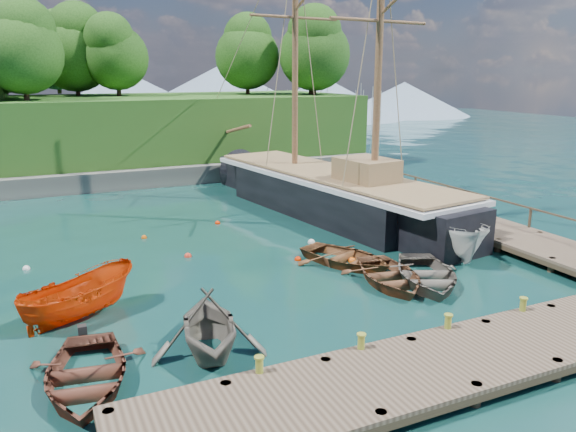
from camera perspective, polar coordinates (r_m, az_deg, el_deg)
name	(u,v)px	position (r m, az deg, el deg)	size (l,w,h in m)	color
ground	(309,297)	(20.64, 2.17, -8.22)	(160.00, 160.00, 0.00)	#103A32
dock_near	(481,354)	(16.73, 19.04, -13.14)	(20.00, 3.20, 1.10)	#48392B
dock_east	(437,211)	(32.20, 14.91, 0.49)	(3.20, 24.00, 1.10)	#48392B
bollard_0	(260,394)	(15.03, -2.89, -17.57)	(0.26, 0.26, 0.45)	olive
bollard_1	(360,368)	(16.21, 7.35, -15.09)	(0.26, 0.26, 0.45)	olive
bollard_2	(446,347)	(17.83, 15.77, -12.65)	(0.26, 0.26, 0.45)	olive
bollard_3	(520,328)	(19.77, 22.54, -10.46)	(0.26, 0.26, 0.45)	olive
rowboat_0	(86,387)	(16.15, -19.84, -16.02)	(3.14, 4.40, 0.91)	#552C1F
rowboat_1	(209,353)	(17.01, -7.98, -13.60)	(3.36, 3.90, 2.05)	#686156
rowboat_2	(389,284)	(22.20, 10.27, -6.78)	(3.05, 4.28, 0.89)	brown
rowboat_3	(426,283)	(22.54, 13.82, -6.64)	(3.27, 4.57, 0.95)	#5C554C
rowboat_4	(346,265)	(24.05, 5.91, -4.93)	(3.04, 4.25, 0.88)	brown
motorboat_orange	(81,318)	(20.23, -20.29, -9.66)	(1.60, 4.25, 1.64)	#CE3705
cabin_boat_white	(453,254)	(26.31, 16.40, -3.73)	(2.01, 5.33, 2.06)	beige
schooner	(331,196)	(32.10, 4.35, 2.01)	(7.32, 25.92, 18.78)	black
mooring_buoy_0	(110,290)	(22.23, -17.63, -7.22)	(0.33, 0.33, 0.33)	white
mooring_buoy_1	(188,257)	(25.28, -10.13, -4.10)	(0.33, 0.33, 0.33)	red
mooring_buoy_2	(298,260)	(24.46, 1.01, -4.51)	(0.30, 0.30, 0.30)	red
mooring_buoy_3	(311,243)	(26.86, 2.39, -2.76)	(0.35, 0.35, 0.35)	silver
mooring_buoy_4	(144,238)	(28.50, -14.40, -2.19)	(0.28, 0.28, 0.28)	#D75809
mooring_buoy_5	(218,224)	(30.45, -7.17, -0.78)	(0.28, 0.28, 0.28)	red
mooring_buoy_6	(26,269)	(25.75, -25.04, -4.94)	(0.31, 0.31, 0.31)	white
mooring_buoy_7	(352,262)	(24.41, 6.50, -4.64)	(0.36, 0.36, 0.36)	#D14D0A
distant_ridge	(121,96)	(87.98, -16.61, 11.58)	(117.00, 40.00, 10.00)	#728CA5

